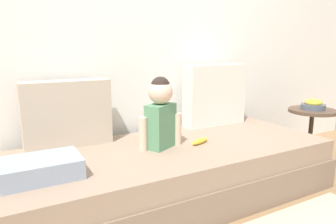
% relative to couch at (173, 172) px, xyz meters
% --- Properties ---
extents(ground_plane, '(12.00, 12.00, 0.00)m').
position_rel_couch_xyz_m(ground_plane, '(0.00, 0.00, -0.19)').
color(ground_plane, '#93704C').
extents(back_wall, '(5.51, 0.10, 2.47)m').
position_rel_couch_xyz_m(back_wall, '(0.00, 0.60, 1.05)').
color(back_wall, white).
rests_on(back_wall, ground).
extents(couch, '(2.31, 0.95, 0.38)m').
position_rel_couch_xyz_m(couch, '(0.00, 0.00, 0.00)').
color(couch, '#826C5B').
rests_on(couch, ground).
extents(throw_pillow_left, '(0.59, 0.16, 0.46)m').
position_rel_couch_xyz_m(throw_pillow_left, '(-0.64, 0.37, 0.42)').
color(throw_pillow_left, '#C1B29E').
rests_on(throw_pillow_left, couch).
extents(throw_pillow_right, '(0.58, 0.16, 0.53)m').
position_rel_couch_xyz_m(throw_pillow_right, '(0.64, 0.37, 0.46)').
color(throw_pillow_right, silver).
rests_on(throw_pillow_right, couch).
extents(toddler, '(0.32, 0.21, 0.49)m').
position_rel_couch_xyz_m(toddler, '(-0.09, 0.03, 0.45)').
color(toddler, '#568E66').
rests_on(toddler, couch).
extents(banana, '(0.18, 0.10, 0.04)m').
position_rel_couch_xyz_m(banana, '(0.19, -0.04, 0.21)').
color(banana, yellow).
rests_on(banana, couch).
extents(folded_blanket, '(0.40, 0.28, 0.11)m').
position_rel_couch_xyz_m(folded_blanket, '(-0.88, -0.12, 0.24)').
color(folded_blanket, '#8E9EB2').
rests_on(folded_blanket, couch).
extents(side_table, '(0.44, 0.44, 0.48)m').
position_rel_couch_xyz_m(side_table, '(1.55, 0.05, 0.19)').
color(side_table, brown).
rests_on(side_table, ground).
extents(fruit_bowl, '(0.22, 0.22, 0.10)m').
position_rel_couch_xyz_m(fruit_bowl, '(1.55, 0.05, 0.34)').
color(fruit_bowl, '#4C5666').
rests_on(fruit_bowl, side_table).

